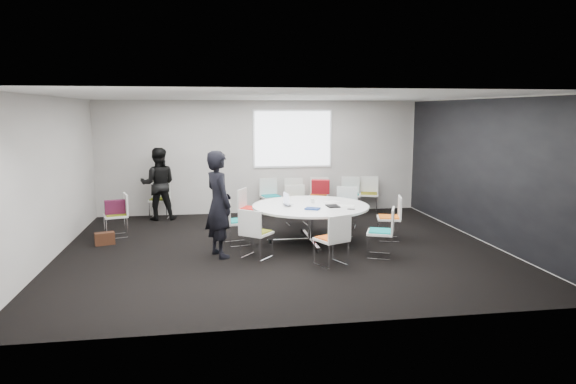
{
  "coord_description": "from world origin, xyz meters",
  "views": [
    {
      "loc": [
        -1.31,
        -9.21,
        2.55
      ],
      "look_at": [
        0.2,
        0.4,
        1.0
      ],
      "focal_mm": 32.0,
      "sensor_mm": 36.0,
      "label": 1
    }
  ],
  "objects": [
    {
      "name": "chair_back_d",
      "position": [
        2.24,
        3.17,
        0.28
      ],
      "size": [
        0.55,
        0.54,
        0.88
      ],
      "rotation": [
        0.0,
        0.0,
        2.91
      ],
      "color": "silver",
      "rests_on": "ground"
    },
    {
      "name": "chair_ring_h",
      "position": [
        1.65,
        -0.84,
        0.28
      ],
      "size": [
        0.59,
        0.6,
        0.88
      ],
      "rotation": [
        0.0,
        0.0,
        7.45
      ],
      "color": "silver",
      "rests_on": "ground"
    },
    {
      "name": "brown_bag",
      "position": [
        -3.3,
        0.78,
        0.12
      ],
      "size": [
        0.39,
        0.27,
        0.24
      ],
      "primitive_type": "cube",
      "rotation": [
        0.0,
        0.0,
        0.32
      ],
      "color": "#402214",
      "rests_on": "ground"
    },
    {
      "name": "chair_ring_e",
      "position": [
        -0.8,
        0.41,
        0.28
      ],
      "size": [
        0.55,
        0.56,
        0.88
      ],
      "rotation": [
        0.0,
        0.0,
        4.96
      ],
      "color": "silver",
      "rests_on": "ground"
    },
    {
      "name": "person_main",
      "position": [
        -1.14,
        -0.34,
        0.94
      ],
      "size": [
        0.68,
        0.8,
        1.87
      ],
      "primitive_type": "imported",
      "rotation": [
        0.0,
        0.0,
        1.97
      ],
      "color": "black",
      "rests_on": "ground"
    },
    {
      "name": "chair_person_back",
      "position": [
        -2.47,
        3.16,
        0.28
      ],
      "size": [
        0.52,
        0.51,
        0.88
      ],
      "rotation": [
        0.0,
        0.0,
        3.01
      ],
      "color": "silver",
      "rests_on": "ground"
    },
    {
      "name": "laptop",
      "position": [
        0.23,
        0.42,
        0.74
      ],
      "size": [
        0.2,
        0.3,
        0.02
      ],
      "primitive_type": "imported",
      "rotation": [
        0.0,
        0.0,
        1.63
      ],
      "color": "#333338",
      "rests_on": "conference_table"
    },
    {
      "name": "chair_ring_c",
      "position": [
        0.64,
        1.93,
        0.28
      ],
      "size": [
        0.5,
        0.49,
        0.88
      ],
      "rotation": [
        0.0,
        0.0,
        3.23
      ],
      "color": "silver",
      "rests_on": "ground"
    },
    {
      "name": "red_jacket",
      "position": [
        1.41,
        2.94,
        0.7
      ],
      "size": [
        0.47,
        0.28,
        0.36
      ],
      "primitive_type": "cube",
      "rotation": [
        0.17,
        0.0,
        -0.3
      ],
      "color": "#AE151E",
      "rests_on": "chair_back_c"
    },
    {
      "name": "person_back",
      "position": [
        -2.47,
        2.99,
        0.85
      ],
      "size": [
        0.84,
        0.66,
        1.7
      ],
      "primitive_type": "imported",
      "rotation": [
        0.0,
        0.0,
        3.16
      ],
      "color": "black",
      "rests_on": "ground"
    },
    {
      "name": "chair_ring_b",
      "position": [
        1.66,
        1.5,
        0.28
      ],
      "size": [
        0.59,
        0.58,
        0.88
      ],
      "rotation": [
        0.0,
        0.0,
        2.77
      ],
      "color": "silver",
      "rests_on": "ground"
    },
    {
      "name": "chair_ring_g",
      "position": [
        0.69,
        -1.19,
        0.28
      ],
      "size": [
        0.61,
        0.6,
        0.88
      ],
      "rotation": [
        0.0,
        0.0,
        6.72
      ],
      "color": "silver",
      "rests_on": "ground"
    },
    {
      "name": "papers_right",
      "position": [
        1.14,
        0.7,
        0.73
      ],
      "size": [
        0.37,
        0.35,
        0.0
      ],
      "primitive_type": "cube",
      "rotation": [
        0.0,
        0.0,
        0.63
      ],
      "color": "silver",
      "rests_on": "conference_table"
    },
    {
      "name": "conference_table",
      "position": [
        0.64,
        0.4,
        0.55
      ],
      "size": [
        2.27,
        2.27,
        0.73
      ],
      "color": "silver",
      "rests_on": "ground"
    },
    {
      "name": "projection_screen",
      "position": [
        0.8,
        3.46,
        1.85
      ],
      "size": [
        1.9,
        0.03,
        1.35
      ],
      "primitive_type": "cube",
      "color": "white",
      "rests_on": "room_shell"
    },
    {
      "name": "chair_back_a",
      "position": [
        0.2,
        3.17,
        0.28
      ],
      "size": [
        0.54,
        0.53,
        0.88
      ],
      "rotation": [
        0.0,
        0.0,
        3.34
      ],
      "color": "silver",
      "rests_on": "ground"
    },
    {
      "name": "chair_back_e",
      "position": [
        2.72,
        3.16,
        0.28
      ],
      "size": [
        0.58,
        0.57,
        0.88
      ],
      "rotation": [
        0.0,
        0.0,
        2.83
      ],
      "color": "silver",
      "rests_on": "ground"
    },
    {
      "name": "cup",
      "position": [
        0.73,
        0.64,
        0.78
      ],
      "size": [
        0.08,
        0.08,
        0.09
      ],
      "primitive_type": "cylinder",
      "color": "white",
      "rests_on": "conference_table"
    },
    {
      "name": "chair_back_b",
      "position": [
        0.77,
        3.13,
        0.28
      ],
      "size": [
        0.53,
        0.52,
        0.88
      ],
      "rotation": [
        0.0,
        0.0,
        2.97
      ],
      "color": "silver",
      "rests_on": "ground"
    },
    {
      "name": "papers_front",
      "position": [
        1.32,
        0.24,
        0.73
      ],
      "size": [
        0.36,
        0.31,
        0.0
      ],
      "primitive_type": "cube",
      "rotation": [
        0.0,
        0.0,
        -0.42
      ],
      "color": "silver",
      "rests_on": "conference_table"
    },
    {
      "name": "maroon_bag",
      "position": [
        -3.19,
        1.39,
        0.62
      ],
      "size": [
        0.42,
        0.23,
        0.28
      ],
      "primitive_type": "cube",
      "rotation": [
        0.0,
        0.0,
        0.25
      ],
      "color": "#501530",
      "rests_on": "chair_spare_left"
    },
    {
      "name": "chair_ring_d",
      "position": [
        -0.42,
        1.64,
        0.28
      ],
      "size": [
        0.61,
        0.61,
        0.88
      ],
      "rotation": [
        0.0,
        0.0,
        4.24
      ],
      "color": "silver",
      "rests_on": "ground"
    },
    {
      "name": "chair_back_c",
      "position": [
        1.41,
        3.16,
        0.28
      ],
      "size": [
        0.57,
        0.56,
        0.88
      ],
      "rotation": [
        0.0,
        0.0,
        2.86
      ],
      "color": "silver",
      "rests_on": "ground"
    },
    {
      "name": "laptop_lid",
      "position": [
        0.17,
        0.46,
        0.86
      ],
      "size": [
        0.06,
        0.3,
        0.22
      ],
      "primitive_type": "cube",
      "rotation": [
        0.0,
        0.0,
        1.73
      ],
      "color": "silver",
      "rests_on": "conference_table"
    },
    {
      "name": "tablet_folio",
      "position": [
        0.59,
        -0.02,
        0.74
      ],
      "size": [
        0.32,
        0.3,
        0.03
      ],
      "primitive_type": "cube",
      "rotation": [
        0.0,
        0.0,
        -0.48
      ],
      "color": "navy",
      "rests_on": "conference_table"
    },
    {
      "name": "chair_ring_a",
      "position": [
        2.22,
        0.29,
        0.28
      ],
      "size": [
        0.56,
        0.56,
        0.88
      ],
      "rotation": [
        0.0,
        0.0,
        1.3
      ],
      "color": "silver",
      "rests_on": "ground"
    },
    {
      "name": "chair_spare_left",
      "position": [
        -3.17,
        1.4,
        0.28
      ],
      "size": [
        0.56,
        0.57,
        0.88
      ],
      "rotation": [
        0.0,
        0.0,
        1.86
      ],
      "color": "silver",
      "rests_on": "ground"
    },
    {
      "name": "phone",
      "position": [
        1.31,
        -0.13,
        0.73
      ],
      "size": [
        0.16,
        0.11,
        0.01
      ],
      "primitive_type": "cube",
      "rotation": [
        0.0,
        0.0,
        -0.33
      ],
      "color": "black",
      "rests_on": "conference_table"
    },
    {
      "name": "chair_ring_f",
      "position": [
        -0.51,
        -0.56,
        0.28
      ],
      "size": [
        0.64,
        0.64,
        0.88
      ],
      "rotation": [
        0.0,
        0.0,
        5.61
      ],
      "color": "silver",
      "rests_on": "ground"
    },
    {
      "name": "notebook_black",
      "position": [
        1.04,
        0.19,
        0.74
      ],
      "size": [
        0.24,
        0.31,
        0.02
      ],
      "primitive_type": "cube",
      "rotation": [
        0.0,
        0.0,
        0.06
      ],
      "color": "black",
      "rests_on": "conference_table"
    },
    {
      "name": "room_shell",
      "position": [
        0.09,
        0.0,
        1.4
      ],
      "size": [
        8.08,
        7.08,
        2.88
      ],
      "color": "black",
      "rests_on": "ground"
    }
  ]
}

